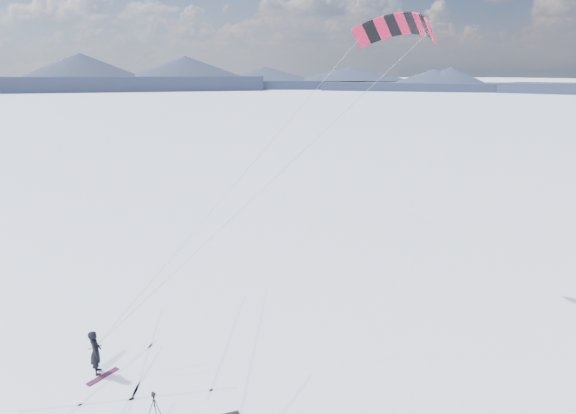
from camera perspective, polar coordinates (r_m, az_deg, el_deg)
horizon_hills at (r=16.98m, az=-17.47°, el=-11.68°), size 704.00×704.42×9.87m
snowkiter at (r=22.25m, az=-21.59°, el=-17.77°), size 0.56×0.75×1.89m
snowboard at (r=21.91m, az=-21.10°, el=-18.23°), size 1.37×0.82×0.04m
tripod at (r=18.47m, az=-15.58°, el=-21.64°), size 0.64×0.56×1.31m
power_kite at (r=27.39m, az=12.69°, el=19.69°), size 17.71×5.37×13.69m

